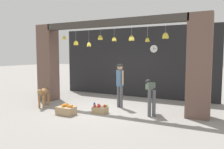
{
  "coord_description": "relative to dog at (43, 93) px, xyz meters",
  "views": [
    {
      "loc": [
        3.6,
        -6.78,
        1.92
      ],
      "look_at": [
        0.0,
        0.39,
        1.2
      ],
      "focal_mm": 35.0,
      "sensor_mm": 36.0,
      "label": 1
    }
  ],
  "objects": [
    {
      "name": "worker_stooping",
      "position": [
        3.86,
        0.74,
        0.22
      ],
      "size": [
        0.53,
        0.79,
        1.1
      ],
      "rotation": [
        0.0,
        0.0,
        0.47
      ],
      "color": "#56565B",
      "rests_on": "ground_plane"
    },
    {
      "name": "fruit_crate_oranges",
      "position": [
        1.44,
        -0.5,
        -0.37
      ],
      "size": [
        0.58,
        0.39,
        0.34
      ],
      "color": "tan",
      "rests_on": "ground_plane"
    },
    {
      "name": "shop_back_wall",
      "position": [
        2.26,
        3.44,
        1.06
      ],
      "size": [
        7.3,
        0.12,
        3.16
      ],
      "primitive_type": "cube",
      "color": "#232326",
      "rests_on": "ground_plane"
    },
    {
      "name": "shop_pillar_left",
      "position": [
        -0.74,
        1.09,
        1.06
      ],
      "size": [
        0.7,
        0.6,
        3.16
      ],
      "primitive_type": "cube",
      "color": "brown",
      "rests_on": "ground_plane"
    },
    {
      "name": "storefront_awning",
      "position": [
        2.26,
        0.9,
        2.47
      ],
      "size": [
        5.4,
        0.28,
        0.95
      ],
      "color": "#3D3833"
    },
    {
      "name": "fruit_crate_apples",
      "position": [
        2.32,
        0.18,
        -0.4
      ],
      "size": [
        0.47,
        0.33,
        0.29
      ],
      "color": "tan",
      "rests_on": "ground_plane"
    },
    {
      "name": "wall_clock",
      "position": [
        3.2,
        3.36,
        1.67
      ],
      "size": [
        0.35,
        0.03,
        0.35
      ],
      "color": "black"
    },
    {
      "name": "dog",
      "position": [
        0.0,
        0.0,
        0.0
      ],
      "size": [
        0.48,
        0.89,
        0.74
      ],
      "rotation": [
        0.0,
        0.0,
        -1.2
      ],
      "color": "#9E7042",
      "rests_on": "ground_plane"
    },
    {
      "name": "shopkeeper",
      "position": [
        2.58,
        1.19,
        0.41
      ],
      "size": [
        0.33,
        0.29,
        1.59
      ],
      "rotation": [
        0.0,
        0.0,
        2.82
      ],
      "color": "#56565B",
      "rests_on": "ground_plane"
    },
    {
      "name": "water_bottle",
      "position": [
        1.94,
        0.44,
        -0.39
      ],
      "size": [
        0.08,
        0.08,
        0.26
      ],
      "color": "#2D60AD",
      "rests_on": "ground_plane"
    },
    {
      "name": "ground_plane",
      "position": [
        2.26,
        0.79,
        -0.52
      ],
      "size": [
        60.0,
        60.0,
        0.0
      ],
      "primitive_type": "plane",
      "color": "gray"
    },
    {
      "name": "shop_pillar_right",
      "position": [
        5.26,
        1.09,
        1.06
      ],
      "size": [
        0.7,
        0.6,
        3.16
      ],
      "primitive_type": "cube",
      "color": "brown",
      "rests_on": "ground_plane"
    }
  ]
}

